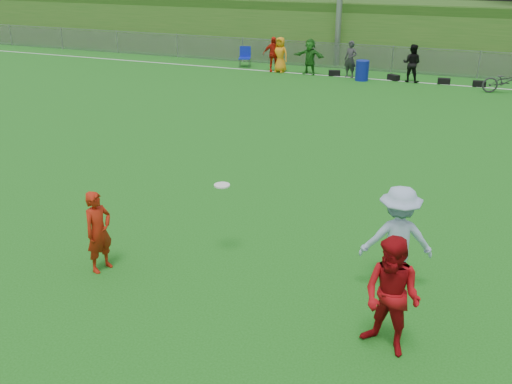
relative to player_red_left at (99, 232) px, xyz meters
The scene contains 13 objects.
ground 2.36m from the player_red_left, 33.27° to the left, with size 120.00×120.00×0.00m, color #185E13.
sideline_far 19.33m from the player_red_left, 84.47° to the left, with size 60.00×0.10×0.01m, color white.
fence 21.30m from the player_red_left, 84.99° to the left, with size 58.00×0.06×1.30m.
berm 32.28m from the player_red_left, 86.69° to the left, with size 120.00×18.00×3.00m, color #225317.
spectator_row 19.25m from the player_red_left, 93.32° to the left, with size 7.68×0.77×1.69m.
gear_bags 19.57m from the player_red_left, 81.00° to the left, with size 7.14×0.54×0.26m.
player_red_left is the anchor object (origin of this frame).
player_red_center 5.36m from the player_red_left, ahead, with size 0.90×0.70×1.84m, color #A20B10.
player_blue 5.32m from the player_red_left, 14.56° to the left, with size 1.24×0.72×1.93m, color #9FB9DD.
frisbee 2.40m from the player_red_left, 34.67° to the left, with size 0.30×0.30×0.03m.
recycling_bin 18.77m from the player_red_left, 87.26° to the left, with size 0.61×0.61×0.91m, color #0D1D92.
camp_chair 20.57m from the player_red_left, 105.32° to the left, with size 0.71×0.71×1.03m.
bicycle 19.73m from the player_red_left, 69.06° to the left, with size 0.66×1.90×1.00m, color #29292B.
Camera 1 is at (4.24, -8.79, 5.47)m, focal length 40.00 mm.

